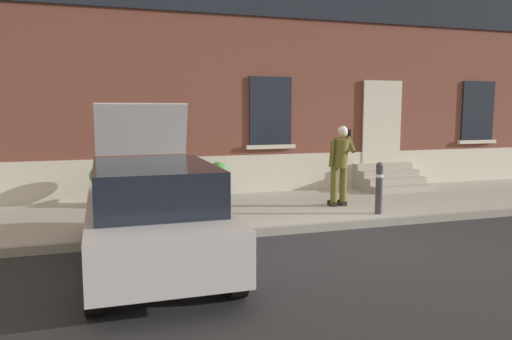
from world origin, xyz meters
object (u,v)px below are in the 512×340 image
Objects in this scene: planter_olive at (100,184)px; planter_charcoal at (218,179)px; hatchback_car_silver at (153,213)px; bollard_near_person at (379,186)px; person_on_phone at (340,160)px.

planter_charcoal is at bearing -0.52° from planter_olive.
hatchback_car_silver is 3.90× the size of bollard_near_person.
bollard_near_person is 1.22× the size of planter_olive.
hatchback_car_silver is 4.73× the size of planter_charcoal.
hatchback_car_silver is 4.72m from planter_charcoal.
hatchback_car_silver reaches higher than planter_olive.
planter_olive is 1.00× the size of planter_charcoal.
bollard_near_person is (4.62, 1.64, -0.09)m from hatchback_car_silver.
person_on_phone is at bearing 31.30° from hatchback_car_silver.
planter_olive is at bearing 153.29° from bollard_near_person.
hatchback_car_silver reaches higher than planter_charcoal.
person_on_phone is (4.23, 2.57, 0.35)m from hatchback_car_silver.
planter_olive is (-4.92, 1.75, -0.54)m from person_on_phone.
bollard_near_person is at bearing -26.71° from planter_olive.
hatchback_car_silver is 2.33× the size of person_on_phone.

